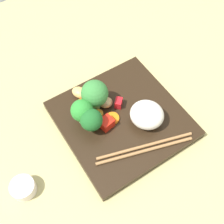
{
  "coord_description": "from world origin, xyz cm",
  "views": [
    {
      "loc": [
        19.41,
        25.71,
        55.88
      ],
      "look_at": [
        1.77,
        -1.25,
        3.97
      ],
      "focal_mm": 45.45,
      "sensor_mm": 36.0,
      "label": 1
    }
  ],
  "objects_px": {
    "rice_mound": "(147,115)",
    "sauce_cup": "(23,188)",
    "square_plate": "(122,119)",
    "broccoli_floret_2": "(95,94)",
    "chopstick_pair": "(144,149)",
    "carrot_slice_1": "(93,87)"
  },
  "relations": [
    {
      "from": "rice_mound",
      "to": "sauce_cup",
      "type": "distance_m",
      "value": 0.29
    },
    {
      "from": "square_plate",
      "to": "broccoli_floret_2",
      "type": "bearing_deg",
      "value": -59.76
    },
    {
      "from": "rice_mound",
      "to": "broccoli_floret_2",
      "type": "relative_size",
      "value": 0.93
    },
    {
      "from": "square_plate",
      "to": "chopstick_pair",
      "type": "xyz_separation_m",
      "value": [
        0.01,
        0.09,
        0.01
      ]
    },
    {
      "from": "broccoli_floret_2",
      "to": "chopstick_pair",
      "type": "xyz_separation_m",
      "value": [
        -0.03,
        0.15,
        -0.04
      ]
    },
    {
      "from": "carrot_slice_1",
      "to": "rice_mound",
      "type": "bearing_deg",
      "value": 109.71
    },
    {
      "from": "broccoli_floret_2",
      "to": "carrot_slice_1",
      "type": "bearing_deg",
      "value": -115.52
    },
    {
      "from": "broccoli_floret_2",
      "to": "chopstick_pair",
      "type": "distance_m",
      "value": 0.16
    },
    {
      "from": "rice_mound",
      "to": "broccoli_floret_2",
      "type": "xyz_separation_m",
      "value": [
        0.07,
        -0.09,
        0.02
      ]
    },
    {
      "from": "square_plate",
      "to": "broccoli_floret_2",
      "type": "height_order",
      "value": "broccoli_floret_2"
    },
    {
      "from": "broccoli_floret_2",
      "to": "carrot_slice_1",
      "type": "height_order",
      "value": "broccoli_floret_2"
    },
    {
      "from": "rice_mound",
      "to": "broccoli_floret_2",
      "type": "distance_m",
      "value": 0.12
    },
    {
      "from": "broccoli_floret_2",
      "to": "chopstick_pair",
      "type": "bearing_deg",
      "value": 100.55
    },
    {
      "from": "sauce_cup",
      "to": "chopstick_pair",
      "type": "bearing_deg",
      "value": 164.92
    },
    {
      "from": "broccoli_floret_2",
      "to": "sauce_cup",
      "type": "relative_size",
      "value": 1.64
    },
    {
      "from": "carrot_slice_1",
      "to": "chopstick_pair",
      "type": "height_order",
      "value": "carrot_slice_1"
    },
    {
      "from": "square_plate",
      "to": "rice_mound",
      "type": "height_order",
      "value": "rice_mound"
    },
    {
      "from": "broccoli_floret_2",
      "to": "carrot_slice_1",
      "type": "distance_m",
      "value": 0.07
    },
    {
      "from": "rice_mound",
      "to": "chopstick_pair",
      "type": "bearing_deg",
      "value": 50.23
    },
    {
      "from": "square_plate",
      "to": "carrot_slice_1",
      "type": "bearing_deg",
      "value": -83.56
    },
    {
      "from": "square_plate",
      "to": "chopstick_pair",
      "type": "relative_size",
      "value": 1.28
    },
    {
      "from": "broccoli_floret_2",
      "to": "sauce_cup",
      "type": "bearing_deg",
      "value": 20.63
    }
  ]
}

